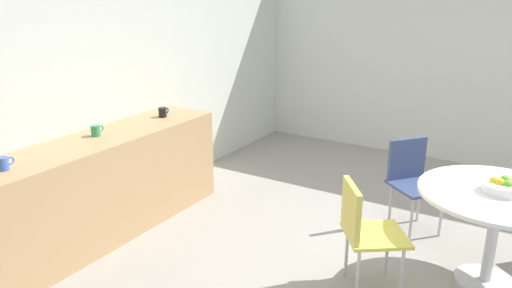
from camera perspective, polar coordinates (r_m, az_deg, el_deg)
The scene contains 11 objects.
ground_plane at distance 4.07m, azimuth 18.77°, elevation -14.95°, with size 6.00×6.00×0.00m, color #9E998E.
wall_back at distance 5.03m, azimuth -15.01°, elevation 7.67°, with size 6.00×0.10×2.60m, color silver.
wall_side_right at distance 6.49m, azimuth 26.25°, elevation 8.64°, with size 0.10×6.00×2.60m, color silver.
counter_block at distance 4.52m, azimuth -17.99°, elevation -4.99°, with size 2.60×0.60×0.90m, color tan.
round_table at distance 3.96m, azimuth 26.15°, elevation -6.82°, with size 1.11×1.11×0.75m.
chair_navy at distance 4.66m, azimuth 17.66°, elevation -3.33°, with size 0.59×0.59×0.83m.
chair_yellow at distance 3.62m, azimuth 12.30°, elevation -9.16°, with size 0.59×0.59×0.83m.
fruit_bowl at distance 3.89m, azimuth 26.73°, elevation -4.44°, with size 0.28×0.28×0.13m.
mug_white at distance 3.89m, azimuth -27.28°, elevation -2.03°, with size 0.13×0.08×0.09m.
mug_green at distance 4.96m, azimuth -10.77°, elevation 3.65°, with size 0.13×0.08×0.09m.
mug_red at distance 4.47m, azimuth -18.09°, elevation 1.49°, with size 0.13×0.08×0.09m.
Camera 1 is at (-3.40, -0.61, 2.14)m, focal length 34.45 mm.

